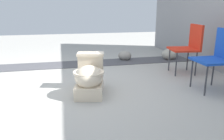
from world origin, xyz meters
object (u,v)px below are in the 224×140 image
object	(u,v)px
boulder_near	(169,54)
folding_chair_left	(189,44)
folding_chair_middle	(219,53)
toilet	(90,77)
boulder_far	(125,56)

from	to	relation	value
boulder_near	folding_chair_left	bearing A→B (deg)	-10.25
folding_chair_middle	boulder_near	world-z (taller)	folding_chair_middle
folding_chair_left	folding_chair_middle	bearing A→B (deg)	93.03
toilet	boulder_near	size ratio (longest dim) A/B	2.00
folding_chair_middle	folding_chair_left	bearing A→B (deg)	-93.30
toilet	boulder_far	distance (m)	2.02
boulder_near	boulder_far	distance (m)	0.99
folding_chair_left	toilet	bearing A→B (deg)	25.99
toilet	boulder_far	bearing A→B (deg)	163.48
toilet	boulder_near	bearing A→B (deg)	141.79
folding_chair_left	boulder_near	world-z (taller)	folding_chair_left
boulder_near	boulder_far	world-z (taller)	boulder_near
boulder_near	boulder_far	size ratio (longest dim) A/B	1.20
toilet	folding_chair_middle	distance (m)	1.75
folding_chair_middle	boulder_far	size ratio (longest dim) A/B	2.87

